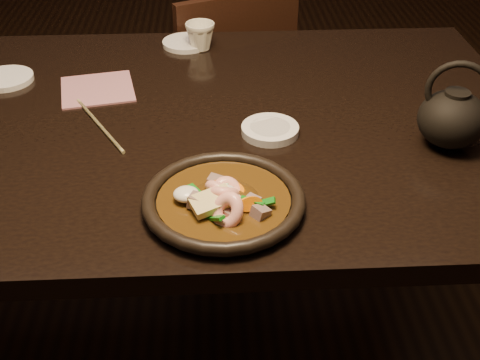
{
  "coord_description": "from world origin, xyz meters",
  "views": [
    {
      "loc": [
        0.15,
        -1.06,
        1.34
      ],
      "look_at": [
        0.19,
        -0.3,
        0.8
      ],
      "focal_mm": 45.0,
      "sensor_mm": 36.0,
      "label": 1
    }
  ],
  "objects_px": {
    "chair": "(222,102)",
    "plate": "(224,201)",
    "teapot": "(453,116)",
    "table": "(142,150)",
    "tea_cup": "(200,35)"
  },
  "relations": [
    {
      "from": "table",
      "to": "tea_cup",
      "type": "bearing_deg",
      "value": 69.84
    },
    {
      "from": "plate",
      "to": "tea_cup",
      "type": "height_order",
      "value": "tea_cup"
    },
    {
      "from": "chair",
      "to": "teapot",
      "type": "relative_size",
      "value": 4.97
    },
    {
      "from": "table",
      "to": "plate",
      "type": "bearing_deg",
      "value": -61.53
    },
    {
      "from": "plate",
      "to": "teapot",
      "type": "relative_size",
      "value": 1.58
    },
    {
      "from": "table",
      "to": "teapot",
      "type": "height_order",
      "value": "teapot"
    },
    {
      "from": "chair",
      "to": "plate",
      "type": "xyz_separation_m",
      "value": [
        -0.02,
        -0.93,
        0.31
      ]
    },
    {
      "from": "chair",
      "to": "plate",
      "type": "bearing_deg",
      "value": 64.14
    },
    {
      "from": "plate",
      "to": "table",
      "type": "bearing_deg",
      "value": 118.47
    },
    {
      "from": "chair",
      "to": "teapot",
      "type": "height_order",
      "value": "teapot"
    },
    {
      "from": "teapot",
      "to": "chair",
      "type": "bearing_deg",
      "value": 137.15
    },
    {
      "from": "chair",
      "to": "plate",
      "type": "distance_m",
      "value": 0.98
    },
    {
      "from": "tea_cup",
      "to": "chair",
      "type": "bearing_deg",
      "value": 79.3
    },
    {
      "from": "chair",
      "to": "plate",
      "type": "relative_size",
      "value": 3.14
    },
    {
      "from": "plate",
      "to": "tea_cup",
      "type": "bearing_deg",
      "value": 93.39
    }
  ]
}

